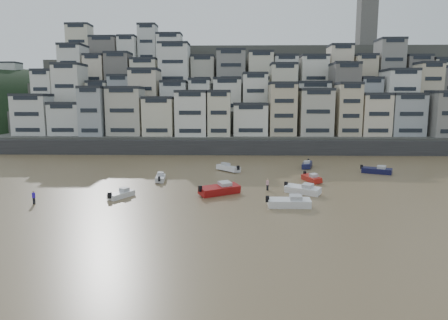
{
  "coord_description": "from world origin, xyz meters",
  "views": [
    {
      "loc": [
        7.32,
        -31.29,
        13.42
      ],
      "look_at": [
        5.72,
        30.0,
        4.0
      ],
      "focal_mm": 32.0,
      "sensor_mm": 36.0,
      "label": 1
    }
  ],
  "objects_px": {
    "boat_b": "(303,189)",
    "boat_j": "(121,193)",
    "boat_e": "(311,177)",
    "person_pink": "(268,185)",
    "boat_f": "(160,177)",
    "boat_c": "(220,188)",
    "person_blue": "(34,197)",
    "boat_i": "(307,164)",
    "boat_a": "(289,201)",
    "boat_g": "(377,169)",
    "boat_h": "(228,167)"
  },
  "relations": [
    {
      "from": "boat_h",
      "to": "boat_e",
      "type": "height_order",
      "value": "boat_h"
    },
    {
      "from": "boat_b",
      "to": "boat_c",
      "type": "bearing_deg",
      "value": -142.7
    },
    {
      "from": "boat_h",
      "to": "boat_b",
      "type": "distance_m",
      "value": 20.79
    },
    {
      "from": "person_blue",
      "to": "boat_j",
      "type": "bearing_deg",
      "value": 19.17
    },
    {
      "from": "boat_e",
      "to": "boat_j",
      "type": "xyz_separation_m",
      "value": [
        -28.12,
        -11.5,
        -0.08
      ]
    },
    {
      "from": "boat_a",
      "to": "boat_g",
      "type": "height_order",
      "value": "boat_a"
    },
    {
      "from": "boat_i",
      "to": "boat_j",
      "type": "bearing_deg",
      "value": -34.73
    },
    {
      "from": "boat_j",
      "to": "boat_g",
      "type": "height_order",
      "value": "boat_g"
    },
    {
      "from": "person_blue",
      "to": "boat_a",
      "type": "bearing_deg",
      "value": -1.36
    },
    {
      "from": "boat_i",
      "to": "boat_a",
      "type": "bearing_deg",
      "value": 1.02
    },
    {
      "from": "boat_b",
      "to": "boat_f",
      "type": "xyz_separation_m",
      "value": [
        -21.96,
        8.42,
        -0.09
      ]
    },
    {
      "from": "boat_f",
      "to": "boat_c",
      "type": "bearing_deg",
      "value": -138.25
    },
    {
      "from": "boat_f",
      "to": "person_pink",
      "type": "distance_m",
      "value": 18.27
    },
    {
      "from": "boat_i",
      "to": "boat_j",
      "type": "relative_size",
      "value": 1.24
    },
    {
      "from": "boat_a",
      "to": "person_pink",
      "type": "relative_size",
      "value": 3.33
    },
    {
      "from": "boat_h",
      "to": "boat_a",
      "type": "height_order",
      "value": "boat_a"
    },
    {
      "from": "boat_b",
      "to": "boat_f",
      "type": "distance_m",
      "value": 23.52
    },
    {
      "from": "boat_b",
      "to": "boat_i",
      "type": "bearing_deg",
      "value": 111.91
    },
    {
      "from": "person_blue",
      "to": "person_pink",
      "type": "distance_m",
      "value": 31.91
    },
    {
      "from": "boat_c",
      "to": "boat_g",
      "type": "bearing_deg",
      "value": -2.49
    },
    {
      "from": "boat_i",
      "to": "boat_g",
      "type": "bearing_deg",
      "value": 77.92
    },
    {
      "from": "boat_h",
      "to": "person_blue",
      "type": "distance_m",
      "value": 34.59
    },
    {
      "from": "boat_c",
      "to": "boat_f",
      "type": "relative_size",
      "value": 1.35
    },
    {
      "from": "boat_e",
      "to": "person_pink",
      "type": "xyz_separation_m",
      "value": [
        -7.72,
        -6.52,
        0.18
      ]
    },
    {
      "from": "boat_j",
      "to": "person_pink",
      "type": "xyz_separation_m",
      "value": [
        20.4,
        4.98,
        0.26
      ]
    },
    {
      "from": "boat_e",
      "to": "boat_b",
      "type": "bearing_deg",
      "value": -35.65
    },
    {
      "from": "boat_a",
      "to": "boat_c",
      "type": "relative_size",
      "value": 0.88
    },
    {
      "from": "boat_h",
      "to": "boat_e",
      "type": "relative_size",
      "value": 1.13
    },
    {
      "from": "boat_a",
      "to": "boat_f",
      "type": "height_order",
      "value": "boat_a"
    },
    {
      "from": "boat_i",
      "to": "boat_b",
      "type": "distance_m",
      "value": 22.55
    },
    {
      "from": "boat_j",
      "to": "person_blue",
      "type": "bearing_deg",
      "value": 137.89
    },
    {
      "from": "boat_e",
      "to": "boat_f",
      "type": "bearing_deg",
      "value": -106.74
    },
    {
      "from": "boat_i",
      "to": "boat_c",
      "type": "xyz_separation_m",
      "value": [
        -16.43,
        -22.83,
        0.14
      ]
    },
    {
      "from": "boat_e",
      "to": "boat_g",
      "type": "bearing_deg",
      "value": 102.53
    },
    {
      "from": "boat_c",
      "to": "boat_g",
      "type": "distance_m",
      "value": 32.64
    },
    {
      "from": "boat_e",
      "to": "boat_b",
      "type": "distance_m",
      "value": 9.05
    },
    {
      "from": "boat_a",
      "to": "boat_c",
      "type": "xyz_separation_m",
      "value": [
        -8.95,
        6.54,
        0.11
      ]
    },
    {
      "from": "boat_g",
      "to": "person_blue",
      "type": "bearing_deg",
      "value": -128.82
    },
    {
      "from": "boat_e",
      "to": "person_blue",
      "type": "xyz_separation_m",
      "value": [
        -38.45,
        -15.09,
        0.18
      ]
    },
    {
      "from": "boat_i",
      "to": "boat_h",
      "type": "bearing_deg",
      "value": -58.95
    },
    {
      "from": "boat_i",
      "to": "boat_a",
      "type": "height_order",
      "value": "boat_a"
    },
    {
      "from": "boat_e",
      "to": "person_pink",
      "type": "distance_m",
      "value": 10.1
    },
    {
      "from": "boat_e",
      "to": "boat_c",
      "type": "distance_m",
      "value": 17.42
    },
    {
      "from": "boat_b",
      "to": "boat_j",
      "type": "xyz_separation_m",
      "value": [
        -25.24,
        -2.92,
        -0.15
      ]
    },
    {
      "from": "boat_a",
      "to": "person_blue",
      "type": "bearing_deg",
      "value": 178.28
    },
    {
      "from": "boat_c",
      "to": "person_pink",
      "type": "xyz_separation_m",
      "value": [
        7.0,
        2.81,
        -0.03
      ]
    },
    {
      "from": "boat_e",
      "to": "boat_g",
      "type": "height_order",
      "value": "boat_g"
    },
    {
      "from": "boat_g",
      "to": "person_pink",
      "type": "height_order",
      "value": "person_pink"
    },
    {
      "from": "boat_e",
      "to": "boat_j",
      "type": "bearing_deg",
      "value": -84.85
    },
    {
      "from": "boat_i",
      "to": "person_pink",
      "type": "height_order",
      "value": "person_pink"
    }
  ]
}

